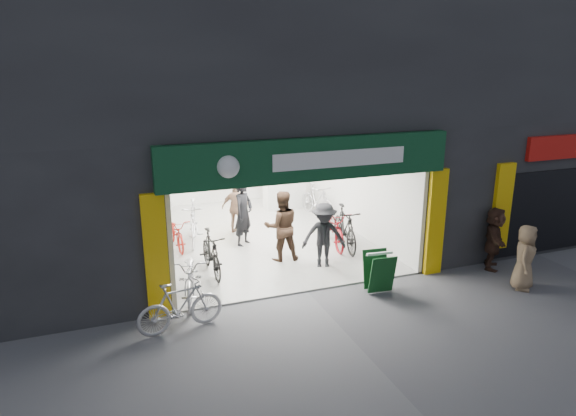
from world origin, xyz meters
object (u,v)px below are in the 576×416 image
parked_bike (180,306)px  bike_right_front (345,228)px  bike_left_front (191,276)px  sandwich_board (379,271)px  pedestrian_near (525,257)px

parked_bike → bike_right_front: bearing=-68.3°
bike_left_front → sandwich_board: 4.15m
bike_right_front → sandwich_board: size_ratio=2.21×
bike_left_front → pedestrian_near: (7.15, -2.10, 0.23)m
bike_left_front → parked_bike: bearing=-97.2°
bike_right_front → bike_left_front: bearing=-151.1°
bike_right_front → pedestrian_near: 4.55m
sandwich_board → bike_left_front: bearing=169.9°
sandwich_board → pedestrian_near: bearing=-12.4°
bike_right_front → sandwich_board: 2.74m
bike_right_front → parked_bike: 5.71m
parked_bike → pedestrian_near: 7.62m
bike_right_front → pedestrian_near: size_ratio=1.32×
pedestrian_near → bike_right_front: bearing=83.8°
bike_left_front → pedestrian_near: size_ratio=1.33×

